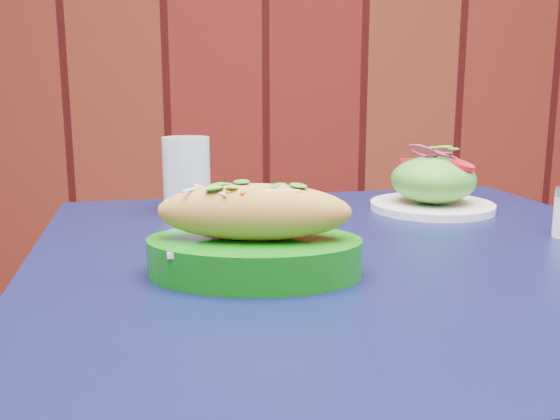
{
  "coord_description": "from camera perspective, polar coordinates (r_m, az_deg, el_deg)",
  "views": [
    {
      "loc": [
        0.32,
        0.43,
        0.95
      ],
      "look_at": [
        0.35,
        1.12,
        0.81
      ],
      "focal_mm": 40.0,
      "sensor_mm": 36.0,
      "label": 1
    }
  ],
  "objects": [
    {
      "name": "water_glass",
      "position": [
        0.98,
        -8.53,
        3.16
      ],
      "size": [
        0.07,
        0.07,
        0.12
      ],
      "primitive_type": "cylinder",
      "color": "silver",
      "rests_on": "cafe_table"
    },
    {
      "name": "cafe_table",
      "position": [
        0.8,
        7.52,
        -9.62
      ],
      "size": [
        0.92,
        0.92,
        0.75
      ],
      "rotation": [
        0.0,
        0.0,
        0.16
      ],
      "color": "black",
      "rests_on": "ground"
    },
    {
      "name": "salad_plate",
      "position": [
        1.03,
        13.81,
        2.19
      ],
      "size": [
        0.2,
        0.2,
        0.1
      ],
      "rotation": [
        0.0,
        0.0,
        0.1
      ],
      "color": "white",
      "rests_on": "cafe_table"
    },
    {
      "name": "banh_mi_basket",
      "position": [
        0.66,
        -2.38,
        -2.45
      ],
      "size": [
        0.24,
        0.17,
        0.11
      ],
      "rotation": [
        0.0,
        0.0,
        -0.1
      ],
      "color": "#0E6C0F",
      "rests_on": "cafe_table"
    }
  ]
}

